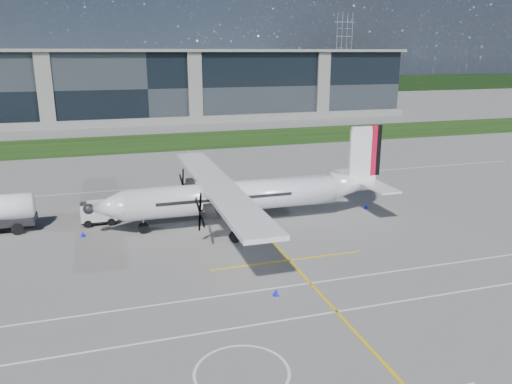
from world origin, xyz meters
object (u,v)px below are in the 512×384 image
(baggage_tug, at_px, (99,213))
(safety_cone_portwing, at_px, (276,292))
(ground_crew_person, at_px, (106,212))
(safety_cone_tail, at_px, (366,206))
(turboprop_aircraft, at_px, (244,178))
(safety_cone_stbdwing, at_px, (196,183))
(safety_cone_fwd, at_px, (83,234))
(pylon_east, at_px, (344,52))

(baggage_tug, bearing_deg, safety_cone_portwing, -59.07)
(ground_crew_person, bearing_deg, safety_cone_tail, -107.64)
(turboprop_aircraft, xyz_separation_m, safety_cone_tail, (12.79, 0.74, -3.94))
(baggage_tug, xyz_separation_m, safety_cone_stbdwing, (10.83, 10.87, -0.75))
(safety_cone_portwing, xyz_separation_m, safety_cone_fwd, (-12.07, 14.75, 0.00))
(baggage_tug, xyz_separation_m, ground_crew_person, (0.61, -0.05, 0.02))
(ground_crew_person, distance_m, safety_cone_portwing, 20.46)
(pylon_east, bearing_deg, baggage_tug, -123.71)
(safety_cone_stbdwing, bearing_deg, turboprop_aircraft, -83.22)
(turboprop_aircraft, height_order, safety_cone_portwing, turboprop_aircraft)
(turboprop_aircraft, relative_size, safety_cone_portwing, 55.89)
(ground_crew_person, height_order, safety_cone_tail, ground_crew_person)
(pylon_east, distance_m, baggage_tug, 172.64)
(turboprop_aircraft, height_order, safety_cone_stbdwing, turboprop_aircraft)
(ground_crew_person, height_order, safety_cone_portwing, ground_crew_person)
(safety_cone_tail, bearing_deg, safety_cone_stbdwing, 136.19)
(ground_crew_person, bearing_deg, safety_cone_stbdwing, -53.80)
(safety_cone_stbdwing, relative_size, safety_cone_portwing, 1.00)
(safety_cone_fwd, bearing_deg, ground_crew_person, 56.71)
(safety_cone_tail, relative_size, safety_cone_portwing, 1.00)
(pylon_east, xyz_separation_m, safety_cone_portwing, (-84.80, -160.98, -14.75))
(safety_cone_fwd, bearing_deg, safety_cone_portwing, -50.70)
(pylon_east, xyz_separation_m, safety_cone_stbdwing, (-84.65, -132.27, -14.75))
(turboprop_aircraft, xyz_separation_m, ground_crew_person, (-11.97, 3.75, -3.18))
(ground_crew_person, xyz_separation_m, safety_cone_fwd, (-1.99, -3.03, -0.76))
(baggage_tug, bearing_deg, ground_crew_person, -5.14)
(ground_crew_person, distance_m, safety_cone_stbdwing, 14.98)
(safety_cone_portwing, bearing_deg, safety_cone_stbdwing, 89.71)
(safety_cone_tail, bearing_deg, ground_crew_person, 173.06)
(turboprop_aircraft, height_order, safety_cone_fwd, turboprop_aircraft)
(baggage_tug, xyz_separation_m, safety_cone_tail, (25.36, -3.07, -0.75))
(safety_cone_stbdwing, xyz_separation_m, safety_cone_tail, (14.53, -13.94, 0.00))
(pylon_east, xyz_separation_m, safety_cone_fwd, (-96.87, -146.23, -14.75))
(safety_cone_tail, height_order, safety_cone_portwing, same)
(pylon_east, distance_m, ground_crew_person, 172.34)
(pylon_east, height_order, safety_cone_portwing, pylon_east)
(ground_crew_person, relative_size, safety_cone_stbdwing, 4.05)
(baggage_tug, relative_size, safety_cone_portwing, 6.64)
(safety_cone_stbdwing, height_order, safety_cone_portwing, same)
(ground_crew_person, xyz_separation_m, safety_cone_stbdwing, (10.22, 10.92, -0.76))
(pylon_east, relative_size, safety_cone_fwd, 60.00)
(pylon_east, xyz_separation_m, turboprop_aircraft, (-82.91, -146.94, -10.81))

